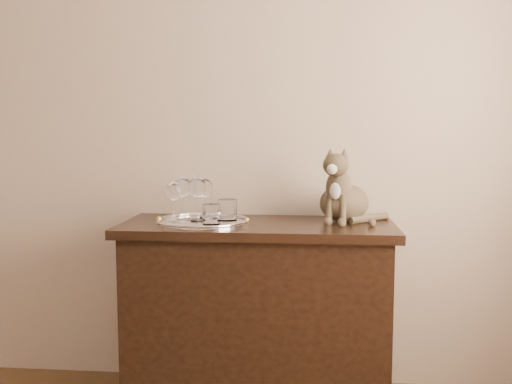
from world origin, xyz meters
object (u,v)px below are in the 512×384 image
Objects in this scene: sideboard at (257,317)px; tumbler_c at (227,210)px; wine_glass_a at (183,198)px; cat at (344,184)px; tray at (203,222)px; wine_glass_c at (173,202)px; wine_glass_d at (197,199)px; tumbler_a at (211,214)px; wine_glass_b at (205,198)px.

tumbler_c reaches higher than sideboard.
cat is at bearing 7.04° from wine_glass_a.
tumbler_c is 0.53m from cat.
sideboard is 0.49m from tray.
tray is 0.16m from wine_glass_c.
wine_glass_d is at bearing -167.79° from tumbler_c.
tray is 0.14m from wine_glass_a.
wine_glass_c is 0.20m from tumbler_a.
tray is 0.11m from wine_glass_d.
wine_glass_a reaches higher than wine_glass_b.
wine_glass_b is (-0.01, 0.10, 0.09)m from tray.
wine_glass_d is at bearing 11.10° from wine_glass_c.
tumbler_a is at bearing -19.81° from wine_glass_c.
wine_glass_d is (0.07, -0.02, 0.00)m from wine_glass_a.
tumbler_c is (0.10, 0.04, 0.05)m from tray.
sideboard is 3.00× the size of tray.
wine_glass_d is at bearing -149.40° from cat.
cat is at bearing 9.46° from wine_glass_d.
sideboard is 6.07× the size of wine_glass_d.
tray is 0.14m from wine_glass_b.
wine_glass_b is (0.09, 0.07, -0.01)m from wine_glass_a.
wine_glass_c is 2.03× the size of tumbler_a.
wine_glass_d reaches higher than wine_glass_b.
cat reaches higher than sideboard.
tumbler_c is at bearing 65.05° from tumbler_a.
wine_glass_d is 2.10× the size of tumbler_c.
wine_glass_d is (-0.26, -0.02, 0.53)m from sideboard.
wine_glass_d reaches higher than sideboard.
sideboard is at bearing 28.38° from tumbler_a.
tray is 4.26× the size of tumbler_c.
cat is at bearing 18.66° from tumbler_a.
tumbler_a is at bearing -35.39° from wine_glass_a.
wine_glass_d is at bearing -176.43° from sideboard.
tumbler_a is 0.92× the size of tumbler_c.
tray is 0.12m from tumbler_c.
sideboard is 0.63m from wine_glass_a.
tumbler_c is at bearing 175.15° from sideboard.
wine_glass_a is 0.72m from cat.
wine_glass_d reaches higher than wine_glass_a.
wine_glass_a is at bearing -177.50° from tumbler_c.
tray is at bearing -86.37° from wine_glass_b.
tumbler_c reaches higher than tray.
wine_glass_c reaches higher than sideboard.
wine_glass_c is at bearing -168.28° from tumbler_c.
tray is 2.02× the size of wine_glass_d.
tray is 0.65m from cat.
sideboard is 0.52m from tumbler_a.
wine_glass_d is 0.66m from cat.
wine_glass_a reaches higher than tumbler_a.
tumbler_c is (0.11, -0.07, -0.04)m from wine_glass_b.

